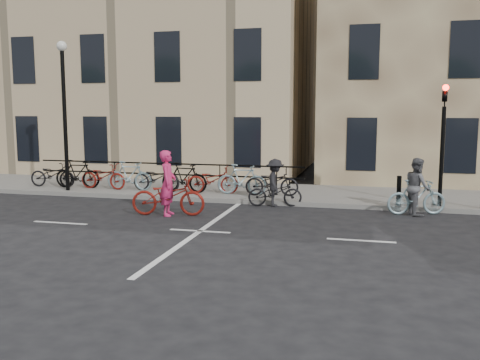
% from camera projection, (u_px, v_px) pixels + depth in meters
% --- Properties ---
extents(ground, '(120.00, 120.00, 0.00)m').
position_uv_depth(ground, '(200.00, 231.00, 13.57)').
color(ground, black).
rests_on(ground, ground).
extents(sidewalk, '(46.00, 4.00, 0.15)m').
position_uv_depth(sidewalk, '(150.00, 188.00, 20.29)').
color(sidewalk, slate).
rests_on(sidewalk, ground).
extents(building_west, '(20.00, 10.00, 10.00)m').
position_uv_depth(building_west, '(113.00, 68.00, 27.55)').
color(building_west, '#D1B88D').
rests_on(building_west, sidewalk).
extents(traffic_light, '(0.18, 0.30, 3.90)m').
position_uv_depth(traffic_light, '(443.00, 130.00, 15.90)').
color(traffic_light, black).
rests_on(traffic_light, sidewalk).
extents(lamp_post, '(0.36, 0.36, 5.28)m').
position_uv_depth(lamp_post, '(64.00, 97.00, 18.90)').
color(lamp_post, black).
rests_on(lamp_post, sidewalk).
extents(bollard_east, '(0.14, 0.14, 0.90)m').
position_uv_depth(bollard_east, '(399.00, 190.00, 16.36)').
color(bollard_east, black).
rests_on(bollard_east, sidewalk).
extents(parked_bikes, '(10.40, 1.23, 1.05)m').
position_uv_depth(parked_bikes, '(157.00, 177.00, 19.12)').
color(parked_bikes, black).
rests_on(parked_bikes, sidewalk).
extents(cyclist_pink, '(2.23, 1.09, 1.90)m').
position_uv_depth(cyclist_pink, '(168.00, 193.00, 15.50)').
color(cyclist_pink, maroon).
rests_on(cyclist_pink, ground).
extents(cyclist_grey, '(1.80, 0.98, 1.68)m').
position_uv_depth(cyclist_grey, '(417.00, 192.00, 15.58)').
color(cyclist_grey, '#83A3AC').
rests_on(cyclist_grey, ground).
extents(cyclist_dark, '(1.79, 1.08, 1.52)m').
position_uv_depth(cyclist_dark, '(275.00, 188.00, 16.94)').
color(cyclist_dark, black).
rests_on(cyclist_dark, ground).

